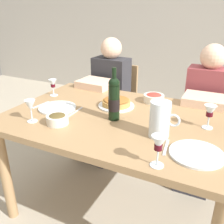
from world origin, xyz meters
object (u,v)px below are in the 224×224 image
at_px(dinner_plate_left_setting, 57,108).
at_px(olive_bowl, 57,119).
at_px(dinner_plate_right_setting, 197,154).
at_px(diner_right, 203,114).
at_px(chair_left, 117,101).
at_px(dining_table, 121,129).
at_px(chair_right, 205,117).
at_px(wine_bottle, 114,99).
at_px(salad_bowl, 154,98).
at_px(wine_glass_right_diner, 53,84).
at_px(baked_tart, 116,103).
at_px(wine_glass_spare, 158,145).
at_px(water_pitcher, 160,122).
at_px(wine_glass_left_diner, 30,106).
at_px(wine_glass_centre, 210,112).
at_px(diner_left, 105,97).

bearing_deg(dinner_plate_left_setting, olive_bowl, -52.10).
xyz_separation_m(dinner_plate_right_setting, diner_right, (-0.07, 0.90, -0.15)).
bearing_deg(chair_left, dining_table, 120.28).
bearing_deg(dinner_plate_right_setting, dinner_plate_left_setting, 169.21).
xyz_separation_m(dinner_plate_left_setting, chair_right, (0.91, 0.95, -0.27)).
bearing_deg(wine_bottle, salad_bowl, 71.96).
bearing_deg(diner_right, wine_glass_right_diner, 23.44).
bearing_deg(baked_tart, dinner_plate_left_setting, -148.00).
height_order(baked_tart, salad_bowl, salad_bowl).
height_order(wine_glass_spare, dinner_plate_left_setting, wine_glass_spare).
distance_m(olive_bowl, wine_glass_spare, 0.70).
bearing_deg(wine_glass_right_diner, water_pitcher, -17.30).
relative_size(wine_glass_left_diner, wine_glass_spare, 0.93).
xyz_separation_m(dining_table, diner_right, (0.45, 0.64, -0.05)).
height_order(wine_glass_centre, dinner_plate_left_setting, wine_glass_centre).
bearing_deg(diner_left, salad_bowl, 155.71).
bearing_deg(dinner_plate_right_setting, wine_glass_spare, -130.89).
height_order(water_pitcher, olive_bowl, water_pitcher).
height_order(salad_bowl, dinner_plate_left_setting, salad_bowl).
bearing_deg(olive_bowl, chair_left, 96.92).
height_order(chair_left, diner_right, diner_right).
xyz_separation_m(wine_glass_centre, diner_left, (-0.99, 0.58, -0.25)).
xyz_separation_m(water_pitcher, wine_glass_left_diner, (-0.77, -0.16, 0.01)).
bearing_deg(wine_bottle, chair_left, 113.93).
bearing_deg(dining_table, wine_glass_centre, 8.16).
relative_size(wine_bottle, wine_glass_right_diner, 2.51).
relative_size(dinner_plate_left_setting, diner_left, 0.22).
xyz_separation_m(wine_bottle, baked_tart, (-0.08, 0.21, -0.11)).
xyz_separation_m(olive_bowl, chair_right, (0.75, 1.14, -0.30)).
height_order(salad_bowl, diner_left, diner_left).
height_order(wine_glass_spare, chair_right, wine_glass_spare).
relative_size(salad_bowl, olive_bowl, 1.13).
xyz_separation_m(wine_glass_left_diner, wine_glass_spare, (0.84, -0.12, 0.01)).
bearing_deg(wine_glass_spare, baked_tart, 129.36).
bearing_deg(wine_glass_left_diner, baked_tart, 51.78).
bearing_deg(wine_glass_right_diner, dining_table, -12.58).
distance_m(wine_glass_right_diner, wine_glass_spare, 1.18).
bearing_deg(diner_left, diner_right, -177.25).
xyz_separation_m(olive_bowl, wine_glass_left_diner, (-0.16, -0.04, 0.07)).
relative_size(wine_glass_right_diner, chair_left, 0.15).
bearing_deg(wine_glass_left_diner, wine_glass_centre, 21.15).
bearing_deg(water_pitcher, baked_tart, 142.94).
distance_m(salad_bowl, dinner_plate_left_setting, 0.71).
relative_size(wine_bottle, baked_tart, 1.29).
xyz_separation_m(wine_glass_right_diner, diner_right, (1.11, 0.49, -0.24)).
xyz_separation_m(dining_table, wine_glass_right_diner, (-0.66, 0.15, 0.19)).
xyz_separation_m(dinner_plate_left_setting, chair_left, (0.01, 0.96, -0.27)).
height_order(wine_glass_right_diner, wine_glass_centre, wine_glass_centre).
distance_m(dinner_plate_left_setting, dinner_plate_right_setting, 0.99).
distance_m(salad_bowl, wine_glass_spare, 0.82).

